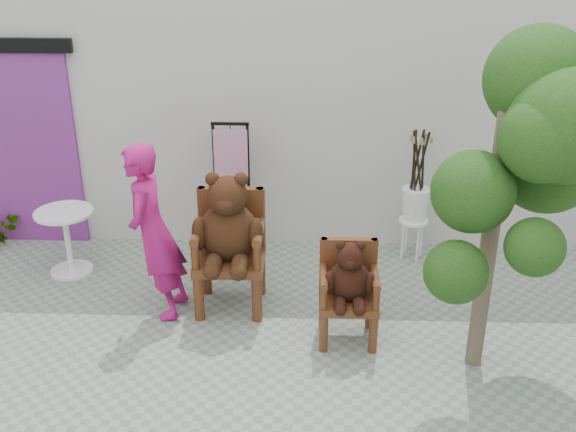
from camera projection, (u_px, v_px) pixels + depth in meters
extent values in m
plane|color=gray|center=(285.00, 385.00, 5.47)|extent=(60.00, 60.00, 0.00)
cube|color=beige|center=(296.00, 105.00, 7.68)|extent=(9.00, 1.00, 3.00)
cube|color=#7C2B81|center=(24.00, 150.00, 7.47)|extent=(1.20, 0.08, 2.20)
cube|color=black|center=(5.00, 45.00, 6.95)|extent=(1.40, 0.06, 0.15)
cylinder|color=#47220F|center=(199.00, 298.00, 6.27)|extent=(0.10, 0.10, 0.45)
cylinder|color=#47220F|center=(207.00, 272.00, 6.71)|extent=(0.10, 0.10, 0.45)
cylinder|color=#47220F|center=(257.00, 299.00, 6.25)|extent=(0.10, 0.10, 0.45)
cylinder|color=#47220F|center=(261.00, 273.00, 6.69)|extent=(0.10, 0.10, 0.45)
cube|color=#47220F|center=(230.00, 260.00, 6.37)|extent=(0.65, 0.60, 0.09)
cube|color=#47220F|center=(232.00, 217.00, 6.46)|extent=(0.62, 0.09, 0.60)
cylinder|color=#47220F|center=(202.00, 216.00, 6.47)|extent=(0.09, 0.09, 0.60)
cylinder|color=#47220F|center=(195.00, 255.00, 6.08)|extent=(0.08, 0.08, 0.27)
cylinder|color=#47220F|center=(198.00, 230.00, 6.25)|extent=(0.09, 0.57, 0.09)
cylinder|color=#47220F|center=(261.00, 217.00, 6.45)|extent=(0.09, 0.09, 0.60)
cylinder|color=#47220F|center=(257.00, 256.00, 6.06)|extent=(0.08, 0.08, 0.27)
cylinder|color=#47220F|center=(259.00, 231.00, 6.23)|extent=(0.09, 0.57, 0.09)
ellipsoid|color=black|center=(229.00, 233.00, 6.28)|extent=(0.56, 0.47, 0.58)
sphere|color=black|center=(227.00, 196.00, 6.09)|extent=(0.37, 0.37, 0.37)
ellipsoid|color=black|center=(225.00, 205.00, 5.97)|extent=(0.17, 0.13, 0.13)
sphere|color=black|center=(212.00, 179.00, 6.04)|extent=(0.13, 0.13, 0.13)
sphere|color=black|center=(241.00, 179.00, 6.03)|extent=(0.13, 0.13, 0.13)
ellipsoid|color=black|center=(199.00, 234.00, 6.16)|extent=(0.13, 0.19, 0.33)
ellipsoid|color=black|center=(214.00, 263.00, 6.13)|extent=(0.16, 0.33, 0.16)
sphere|color=black|center=(212.00, 272.00, 6.02)|extent=(0.16, 0.16, 0.16)
ellipsoid|color=black|center=(256.00, 235.00, 6.14)|extent=(0.13, 0.19, 0.33)
ellipsoid|color=black|center=(240.00, 264.00, 6.12)|extent=(0.16, 0.33, 0.16)
sphere|color=black|center=(238.00, 272.00, 6.01)|extent=(0.16, 0.16, 0.16)
cylinder|color=#47220F|center=(324.00, 333.00, 5.83)|extent=(0.08, 0.08, 0.36)
cylinder|color=#47220F|center=(323.00, 309.00, 6.18)|extent=(0.08, 0.08, 0.36)
cylinder|color=#47220F|center=(373.00, 334.00, 5.81)|extent=(0.08, 0.08, 0.36)
cylinder|color=#47220F|center=(370.00, 310.00, 6.16)|extent=(0.08, 0.08, 0.36)
cube|color=#47220F|center=(348.00, 301.00, 5.91)|extent=(0.51, 0.47, 0.07)
cube|color=#47220F|center=(348.00, 263.00, 5.98)|extent=(0.49, 0.07, 0.47)
cylinder|color=#47220F|center=(323.00, 262.00, 5.99)|extent=(0.07, 0.07, 0.47)
cylinder|color=#47220F|center=(324.00, 298.00, 5.68)|extent=(0.06, 0.06, 0.21)
cylinder|color=#47220F|center=(324.00, 275.00, 5.81)|extent=(0.07, 0.45, 0.07)
cylinder|color=#47220F|center=(374.00, 263.00, 5.97)|extent=(0.07, 0.07, 0.47)
cylinder|color=#47220F|center=(376.00, 299.00, 5.67)|extent=(0.06, 0.06, 0.21)
cylinder|color=#47220F|center=(375.00, 276.00, 5.80)|extent=(0.07, 0.45, 0.07)
ellipsoid|color=black|center=(349.00, 281.00, 5.84)|extent=(0.37, 0.31, 0.38)
sphere|color=black|center=(350.00, 256.00, 5.72)|extent=(0.24, 0.24, 0.24)
ellipsoid|color=black|center=(351.00, 264.00, 5.64)|extent=(0.11, 0.09, 0.09)
sphere|color=black|center=(341.00, 245.00, 5.68)|extent=(0.09, 0.09, 0.09)
sphere|color=black|center=(361.00, 245.00, 5.68)|extent=(0.09, 0.09, 0.09)
ellipsoid|color=black|center=(329.00, 283.00, 5.76)|extent=(0.09, 0.12, 0.22)
ellipsoid|color=black|center=(340.00, 303.00, 5.74)|extent=(0.11, 0.21, 0.11)
sphere|color=black|center=(340.00, 310.00, 5.67)|extent=(0.10, 0.10, 0.10)
ellipsoid|color=black|center=(370.00, 283.00, 5.75)|extent=(0.09, 0.12, 0.22)
ellipsoid|color=black|center=(359.00, 304.00, 5.74)|extent=(0.11, 0.21, 0.11)
sphere|color=black|center=(359.00, 310.00, 5.66)|extent=(0.10, 0.10, 0.10)
imported|color=#AB1565|center=(154.00, 233.00, 6.14)|extent=(0.44, 0.64, 1.67)
cylinder|color=white|center=(64.00, 213.00, 6.91)|extent=(0.60, 0.60, 0.03)
cylinder|color=white|center=(68.00, 242.00, 7.05)|extent=(0.06, 0.06, 0.68)
cylinder|color=white|center=(72.00, 270.00, 7.19)|extent=(0.44, 0.44, 0.03)
cube|color=black|center=(216.00, 190.00, 7.31)|extent=(0.03, 0.03, 1.50)
cube|color=black|center=(249.00, 191.00, 7.29)|extent=(0.03, 0.03, 1.50)
cube|color=black|center=(230.00, 124.00, 6.99)|extent=(0.40, 0.03, 0.03)
cube|color=black|center=(235.00, 250.00, 7.60)|extent=(0.45, 0.36, 0.06)
cube|color=#C688A4|center=(231.00, 153.00, 7.11)|extent=(0.36, 0.04, 0.52)
cylinder|color=black|center=(230.00, 127.00, 7.00)|extent=(0.01, 0.01, 0.08)
cylinder|color=white|center=(414.00, 221.00, 7.33)|extent=(0.32, 0.32, 0.03)
cylinder|color=white|center=(419.00, 236.00, 7.49)|extent=(0.03, 0.03, 0.44)
cylinder|color=white|center=(403.00, 235.00, 7.50)|extent=(0.03, 0.03, 0.44)
cylinder|color=white|center=(405.00, 242.00, 7.34)|extent=(0.03, 0.03, 0.44)
cylinder|color=white|center=(421.00, 242.00, 7.34)|extent=(0.03, 0.03, 0.44)
cylinder|color=black|center=(416.00, 166.00, 7.12)|extent=(0.15, 0.08, 0.79)
cylinder|color=olive|center=(415.00, 136.00, 7.03)|extent=(0.05, 0.04, 0.08)
cylinder|color=black|center=(419.00, 169.00, 7.03)|extent=(0.16, 0.03, 0.79)
cylinder|color=olive|center=(422.00, 141.00, 6.85)|extent=(0.05, 0.04, 0.08)
cylinder|color=black|center=(413.00, 167.00, 7.08)|extent=(0.04, 0.13, 0.80)
cylinder|color=olive|center=(412.00, 138.00, 6.96)|extent=(0.04, 0.05, 0.07)
cylinder|color=black|center=(423.00, 168.00, 7.05)|extent=(0.09, 0.18, 0.79)
cylinder|color=olive|center=(431.00, 140.00, 6.90)|extent=(0.04, 0.05, 0.08)
cylinder|color=black|center=(421.00, 166.00, 7.11)|extent=(0.13, 0.12, 0.79)
cylinder|color=olive|center=(426.00, 136.00, 7.01)|extent=(0.05, 0.04, 0.08)
cylinder|color=black|center=(414.00, 168.00, 7.05)|extent=(0.08, 0.11, 0.80)
cylinder|color=olive|center=(414.00, 140.00, 6.90)|extent=(0.04, 0.04, 0.08)
cylinder|color=#4B3E2D|center=(490.00, 237.00, 5.26)|extent=(0.14, 0.14, 2.38)
sphere|color=#13330E|center=(561.00, 96.00, 5.10)|extent=(0.63, 0.63, 0.63)
sphere|color=#13330E|center=(544.00, 138.00, 4.64)|extent=(0.63, 0.63, 0.63)
sphere|color=#13330E|center=(548.00, 160.00, 5.28)|extent=(0.84, 0.84, 0.84)
sphere|color=#13330E|center=(563.00, 124.00, 4.81)|extent=(0.62, 0.62, 0.62)
sphere|color=#13330E|center=(538.00, 79.00, 4.89)|extent=(0.79, 0.79, 0.79)
sphere|color=#13330E|center=(473.00, 192.00, 4.93)|extent=(0.62, 0.62, 0.62)
sphere|color=#13330E|center=(566.00, 126.00, 4.67)|extent=(0.82, 0.82, 0.82)
sphere|color=#13330E|center=(456.00, 272.00, 4.92)|extent=(0.48, 0.48, 0.48)
sphere|color=#13330E|center=(535.00, 247.00, 4.72)|extent=(0.43, 0.43, 0.43)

